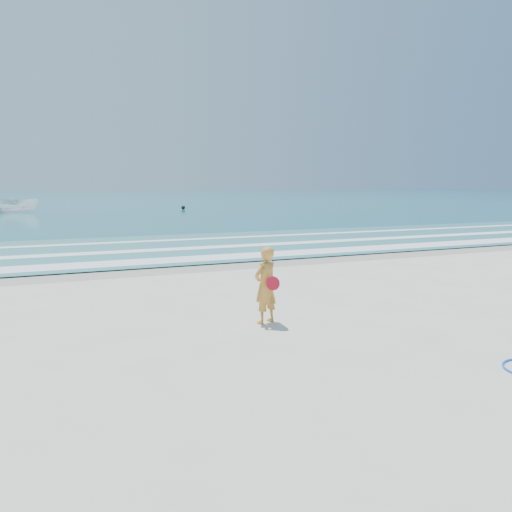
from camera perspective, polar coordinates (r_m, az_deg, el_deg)
name	(u,v)px	position (r m, az deg, el deg)	size (l,w,h in m)	color
ground	(334,348)	(8.49, 8.90, -10.40)	(400.00, 400.00, 0.00)	silver
wet_sand	(189,266)	(16.60, -7.66, -1.19)	(400.00, 2.40, 0.00)	#B2A893
ocean	(67,197)	(111.93, -20.84, 6.31)	(400.00, 190.00, 0.04)	#19727F
shallow	(157,248)	(21.42, -11.20, 0.95)	(400.00, 10.00, 0.01)	#59B7AD
foam_near	(179,260)	(17.84, -8.76, -0.40)	(400.00, 1.40, 0.01)	white
foam_mid	(162,250)	(20.64, -10.74, 0.71)	(400.00, 0.90, 0.01)	white
foam_far	(146,241)	(23.85, -12.43, 1.66)	(400.00, 0.60, 0.01)	white
boat	(17,204)	(51.99, -25.61, 5.34)	(1.52, 4.04, 1.56)	white
buoy	(183,207)	(53.59, -8.32, 5.51)	(0.41, 0.41, 0.41)	black
woman	(265,285)	(9.67, 1.09, -3.37)	(0.65, 0.55, 1.51)	orange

